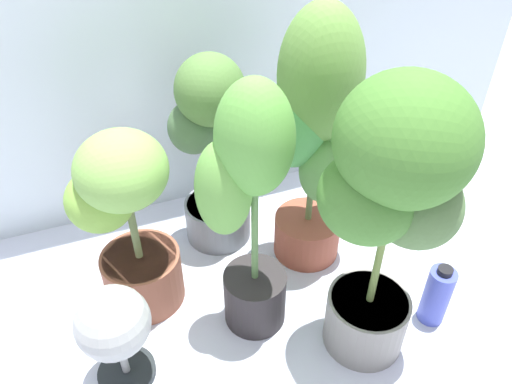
{
  "coord_description": "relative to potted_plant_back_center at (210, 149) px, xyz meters",
  "views": [
    {
      "loc": [
        -0.39,
        -0.91,
        1.42
      ],
      "look_at": [
        0.06,
        0.25,
        0.44
      ],
      "focal_mm": 34.42,
      "sensor_mm": 36.0,
      "label": 1
    }
  ],
  "objects": [
    {
      "name": "potted_plant_back_left",
      "position": [
        -0.35,
        -0.23,
        -0.05
      ],
      "size": [
        0.37,
        0.3,
        0.69
      ],
      "color": "brown",
      "rests_on": "ground"
    },
    {
      "name": "floor_fan",
      "position": [
        -0.46,
        -0.52,
        -0.18
      ],
      "size": [
        0.3,
        0.3,
        0.37
      ],
      "rotation": [
        0.0,
        0.0,
        2.18
      ],
      "color": "#202629",
      "rests_on": "ground"
    },
    {
      "name": "potted_plant_back_right",
      "position": [
        0.31,
        -0.23,
        0.14
      ],
      "size": [
        0.41,
        0.38,
        0.99
      ],
      "color": "#994A35",
      "rests_on": "ground"
    },
    {
      "name": "ground_plane",
      "position": [
        0.0,
        -0.57,
        -0.42
      ],
      "size": [
        8.0,
        8.0,
        0.0
      ],
      "primitive_type": "plane",
      "color": "silver",
      "rests_on": "ground"
    },
    {
      "name": "potted_plant_front_right",
      "position": [
        0.3,
        -0.67,
        0.18
      ],
      "size": [
        0.49,
        0.49,
        0.96
      ],
      "color": "gray",
      "rests_on": "ground"
    },
    {
      "name": "nutrient_bottle",
      "position": [
        0.57,
        -0.68,
        -0.31
      ],
      "size": [
        0.09,
        0.09,
        0.25
      ],
      "color": "#4653C2",
      "rests_on": "ground"
    },
    {
      "name": "potted_plant_center",
      "position": [
        -0.02,
        -0.45,
        0.09
      ],
      "size": [
        0.35,
        0.3,
        0.91
      ],
      "color": "#282425",
      "rests_on": "ground"
    },
    {
      "name": "potted_plant_back_center",
      "position": [
        0.0,
        0.0,
        0.0
      ],
      "size": [
        0.33,
        0.29,
        0.79
      ],
      "color": "slate",
      "rests_on": "ground"
    }
  ]
}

